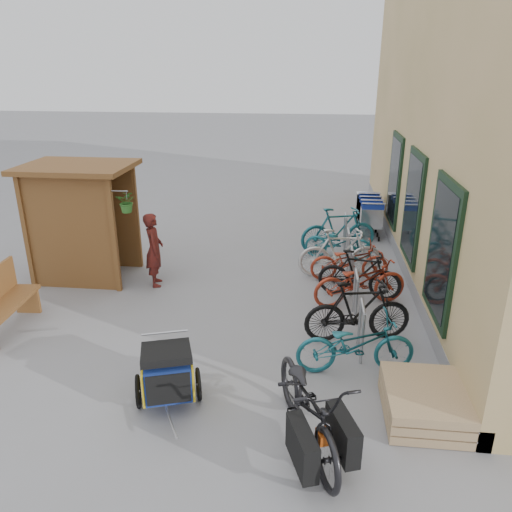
# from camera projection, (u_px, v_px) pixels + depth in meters

# --- Properties ---
(ground) EXTENTS (80.00, 80.00, 0.00)m
(ground) POSITION_uv_depth(u_px,v_px,m) (215.00, 345.00, 8.07)
(ground) COLOR gray
(kiosk) EXTENTS (2.49, 1.65, 2.40)m
(kiosk) POSITION_uv_depth(u_px,v_px,m) (77.00, 206.00, 10.14)
(kiosk) COLOR brown
(kiosk) RESTS_ON ground
(bike_rack) EXTENTS (0.05, 5.35, 0.86)m
(bike_rack) POSITION_uv_depth(u_px,v_px,m) (351.00, 266.00, 9.86)
(bike_rack) COLOR #A5A8AD
(bike_rack) RESTS_ON ground
(pallet_stack) EXTENTS (1.00, 1.20, 0.40)m
(pallet_stack) POSITION_uv_depth(u_px,v_px,m) (424.00, 403.00, 6.38)
(pallet_stack) COLOR tan
(pallet_stack) RESTS_ON ground
(shopping_carts) EXTENTS (0.58, 1.94, 1.04)m
(shopping_carts) POSITION_uv_depth(u_px,v_px,m) (369.00, 209.00, 13.40)
(shopping_carts) COLOR silver
(shopping_carts) RESTS_ON ground
(child_trailer) EXTENTS (0.95, 1.47, 0.85)m
(child_trailer) POSITION_uv_depth(u_px,v_px,m) (167.00, 371.00, 6.58)
(child_trailer) COLOR navy
(child_trailer) RESTS_ON ground
(cargo_bike) EXTENTS (1.38, 2.22, 1.10)m
(cargo_bike) POSITION_uv_depth(u_px,v_px,m) (309.00, 406.00, 5.80)
(cargo_bike) COLOR black
(cargo_bike) RESTS_ON ground
(person_kiosk) EXTENTS (0.51, 0.64, 1.52)m
(person_kiosk) POSITION_uv_depth(u_px,v_px,m) (154.00, 250.00, 10.04)
(person_kiosk) COLOR maroon
(person_kiosk) RESTS_ON ground
(bike_0) EXTENTS (1.81, 0.88, 0.91)m
(bike_0) POSITION_uv_depth(u_px,v_px,m) (355.00, 344.00, 7.24)
(bike_0) COLOR #1A5E6B
(bike_0) RESTS_ON ground
(bike_1) EXTENTS (1.81, 0.84, 1.05)m
(bike_1) POSITION_uv_depth(u_px,v_px,m) (358.00, 311.00, 8.05)
(bike_1) COLOR black
(bike_1) RESTS_ON ground
(bike_2) EXTENTS (1.91, 1.19, 0.95)m
(bike_2) POSITION_uv_depth(u_px,v_px,m) (360.00, 281.00, 9.28)
(bike_2) COLOR maroon
(bike_2) RESTS_ON ground
(bike_3) EXTENTS (1.65, 0.73, 0.96)m
(bike_3) POSITION_uv_depth(u_px,v_px,m) (360.00, 274.00, 9.57)
(bike_3) COLOR black
(bike_3) RESTS_ON ground
(bike_4) EXTENTS (1.68, 0.76, 0.85)m
(bike_4) POSITION_uv_depth(u_px,v_px,m) (350.00, 261.00, 10.35)
(bike_4) COLOR maroon
(bike_4) RESTS_ON ground
(bike_5) EXTENTS (1.83, 0.74, 1.07)m
(bike_5) POSITION_uv_depth(u_px,v_px,m) (340.00, 253.00, 10.50)
(bike_5) COLOR silver
(bike_5) RESTS_ON ground
(bike_6) EXTENTS (1.60, 0.73, 0.81)m
(bike_6) POSITION_uv_depth(u_px,v_px,m) (338.00, 242.00, 11.52)
(bike_6) COLOR #1A5E6B
(bike_6) RESTS_ON ground
(bike_7) EXTENTS (1.92, 1.03, 1.11)m
(bike_7) POSITION_uv_depth(u_px,v_px,m) (338.00, 230.00, 11.87)
(bike_7) COLOR #1A5E6B
(bike_7) RESTS_ON ground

